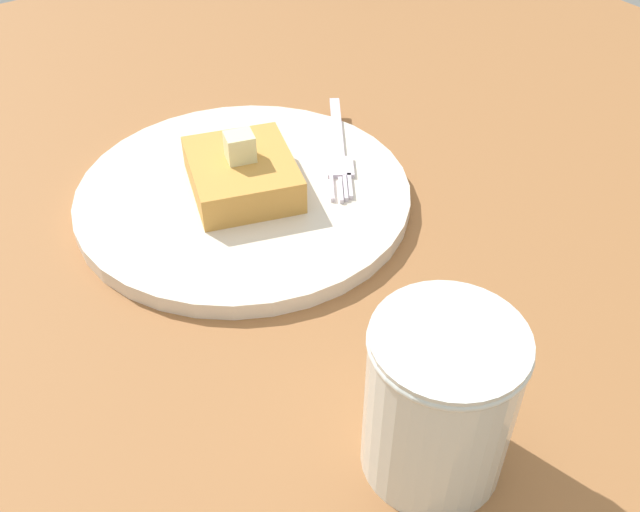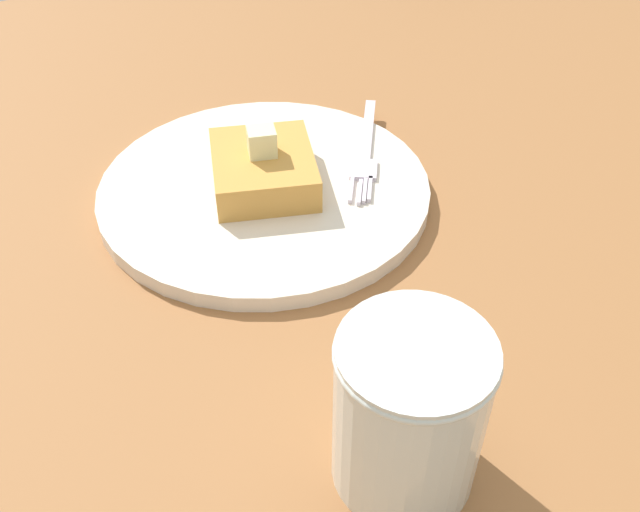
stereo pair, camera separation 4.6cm
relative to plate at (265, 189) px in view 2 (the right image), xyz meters
The scene contains 6 objects.
table_surface 5.75cm from the plate, 153.91° to the right, with size 116.85×116.85×2.05cm, color #966137.
plate is the anchor object (origin of this frame).
toast_slice_center 1.94cm from the plate, 90.00° to the left, with size 9.39×7.94×2.75cm, color gold.
butter_pat_primary 4.40cm from the plate, 28.49° to the right, with size 2.16×1.94×2.16cm, color beige.
fork 9.32cm from the plate, 92.09° to the right, with size 14.11×10.07×0.36cm.
syrup_jar 27.18cm from the plate, behind, with size 7.97×7.97×9.89cm.
Camera 2 is at (-39.11, 20.45, 36.70)cm, focal length 40.00 mm.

